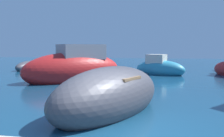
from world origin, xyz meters
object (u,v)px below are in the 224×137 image
Objects in this scene: moored_boat_2 at (110,95)px; moored_boat_7 at (97,67)px; moored_boat_4 at (29,67)px; moored_boat_0 at (74,69)px; moored_boat_5 at (160,68)px.

moored_boat_7 is (-3.77, 13.41, -0.21)m from moored_boat_2.
moored_boat_7 is (6.25, 0.58, 0.01)m from moored_boat_4.
moored_boat_0 is at bearing 51.65° from moored_boat_4.
moored_boat_5 is (11.65, -1.72, 0.17)m from moored_boat_4.
moored_boat_2 is 16.28m from moored_boat_4.
moored_boat_5 reaches higher than moored_boat_4.
moored_boat_2 is at bearing 75.40° from moored_boat_0.
moored_boat_5 is 1.41× the size of moored_boat_7.
moored_boat_4 is 11.78m from moored_boat_5.
moored_boat_7 is (-0.24, 6.74, -0.43)m from moored_boat_0.
moored_boat_0 is 1.14× the size of moored_boat_2.
moored_boat_2 reaches higher than moored_boat_7.
moored_boat_0 is at bearing -118.12° from moored_boat_5.
moored_boat_5 is (5.16, 4.44, -0.27)m from moored_boat_0.
moored_boat_2 is at bearing -77.14° from moored_boat_5.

